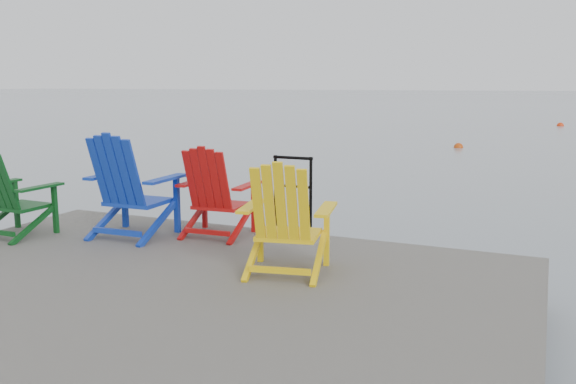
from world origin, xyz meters
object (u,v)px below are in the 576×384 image
at_px(handrail, 293,187).
at_px(buoy_b, 560,126).
at_px(chair_blue, 130,186).
at_px(chair_red, 216,192).
at_px(buoy_a, 458,148).
at_px(chair_green, 11,193).
at_px(chair_yellow, 286,218).

relative_size(handrail, buoy_b, 2.47).
xyz_separation_m(handrail, chair_blue, (-1.61, -0.89, 0.05)).
bearing_deg(buoy_b, chair_blue, -98.94).
height_order(handrail, chair_red, chair_red).
bearing_deg(chair_blue, buoy_b, 79.59).
xyz_separation_m(chair_red, buoy_a, (0.47, 16.03, -1.02)).
bearing_deg(chair_red, chair_blue, -158.40).
height_order(chair_green, chair_blue, chair_blue).
bearing_deg(chair_red, chair_green, -159.94).
relative_size(chair_green, buoy_a, 3.02).
bearing_deg(chair_blue, chair_yellow, -16.05).
relative_size(handrail, chair_red, 0.88).
relative_size(chair_green, chair_yellow, 0.97).
relative_size(chair_yellow, buoy_a, 3.12).
bearing_deg(handrail, buoy_a, 90.99).
xyz_separation_m(chair_blue, chair_red, (0.87, 0.41, -0.07)).
relative_size(chair_red, buoy_a, 3.09).
bearing_deg(chair_yellow, chair_blue, 154.11).
height_order(handrail, chair_blue, chair_blue).
relative_size(buoy_a, buoy_b, 0.91).
bearing_deg(chair_green, chair_yellow, 1.21).
distance_m(chair_green, buoy_a, 17.17).
distance_m(chair_green, chair_blue, 1.35).
bearing_deg(buoy_b, chair_green, -101.06).
bearing_deg(buoy_a, chair_yellow, -87.27).
distance_m(chair_yellow, buoy_b, 30.62).
distance_m(chair_red, buoy_a, 16.07).
bearing_deg(buoy_b, handrail, -96.09).
height_order(chair_red, chair_yellow, chair_yellow).
height_order(buoy_a, buoy_b, buoy_b).
distance_m(handrail, chair_yellow, 1.55).
xyz_separation_m(chair_blue, chair_yellow, (2.15, -0.56, -0.07)).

